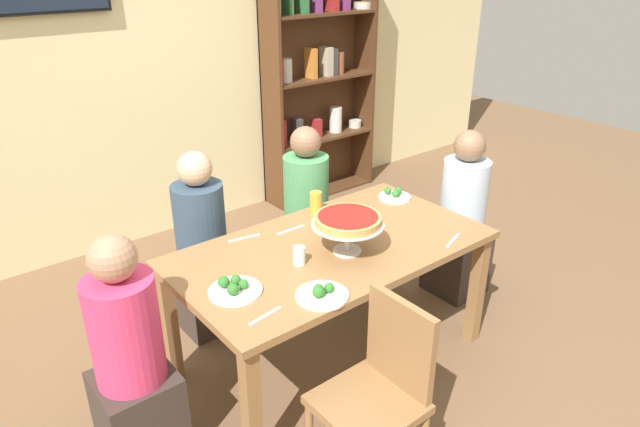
# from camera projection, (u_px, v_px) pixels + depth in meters

# --- Properties ---
(ground_plane) EXTENTS (12.00, 12.00, 0.00)m
(ground_plane) POSITION_uv_depth(u_px,v_px,m) (331.00, 357.00, 3.32)
(ground_plane) COLOR brown
(rear_partition) EXTENTS (8.00, 0.12, 2.80)m
(rear_partition) POSITION_uv_depth(u_px,v_px,m) (146.00, 61.00, 4.28)
(rear_partition) COLOR beige
(rear_partition) RESTS_ON ground_plane
(dining_table) EXTENTS (1.68, 0.92, 0.74)m
(dining_table) POSITION_uv_depth(u_px,v_px,m) (332.00, 260.00, 3.04)
(dining_table) COLOR olive
(dining_table) RESTS_ON ground_plane
(bookshelf) EXTENTS (1.13, 0.30, 2.21)m
(bookshelf) POSITION_uv_depth(u_px,v_px,m) (317.00, 76.00, 5.12)
(bookshelf) COLOR #4C2D19
(bookshelf) RESTS_ON ground_plane
(diner_far_right) EXTENTS (0.34, 0.34, 1.15)m
(diner_far_right) POSITION_uv_depth(u_px,v_px,m) (306.00, 221.00, 3.85)
(diner_far_right) COLOR #382D28
(diner_far_right) RESTS_ON ground_plane
(diner_head_west) EXTENTS (0.34, 0.34, 1.15)m
(diner_head_west) POSITION_uv_depth(u_px,v_px,m) (132.00, 369.00, 2.49)
(diner_head_west) COLOR #382D28
(diner_head_west) RESTS_ON ground_plane
(diner_far_left) EXTENTS (0.34, 0.34, 1.15)m
(diner_far_left) POSITION_uv_depth(u_px,v_px,m) (203.00, 256.00, 3.41)
(diner_far_left) COLOR #382D28
(diner_far_left) RESTS_ON ground_plane
(diner_head_east) EXTENTS (0.34, 0.34, 1.15)m
(diner_head_east) POSITION_uv_depth(u_px,v_px,m) (461.00, 226.00, 3.78)
(diner_head_east) COLOR #382D28
(diner_head_east) RESTS_ON ground_plane
(chair_near_left) EXTENTS (0.40, 0.40, 0.87)m
(chair_near_left) POSITION_uv_depth(u_px,v_px,m) (380.00, 387.00, 2.40)
(chair_near_left) COLOR olive
(chair_near_left) RESTS_ON ground_plane
(deep_dish_pizza_stand) EXTENTS (0.37, 0.37, 0.21)m
(deep_dish_pizza_stand) POSITION_uv_depth(u_px,v_px,m) (348.00, 222.00, 2.87)
(deep_dish_pizza_stand) COLOR silver
(deep_dish_pizza_stand) RESTS_ON dining_table
(salad_plate_near_diner) EXTENTS (0.24, 0.24, 0.07)m
(salad_plate_near_diner) POSITION_uv_depth(u_px,v_px,m) (322.00, 294.00, 2.55)
(salad_plate_near_diner) COLOR white
(salad_plate_near_diner) RESTS_ON dining_table
(salad_plate_far_diner) EXTENTS (0.25, 0.25, 0.07)m
(salad_plate_far_diner) POSITION_uv_depth(u_px,v_px,m) (234.00, 288.00, 2.59)
(salad_plate_far_diner) COLOR white
(salad_plate_far_diner) RESTS_ON dining_table
(salad_plate_spare) EXTENTS (0.20, 0.20, 0.06)m
(salad_plate_spare) POSITION_uv_depth(u_px,v_px,m) (395.00, 195.00, 3.57)
(salad_plate_spare) COLOR white
(salad_plate_spare) RESTS_ON dining_table
(beer_glass_amber_tall) EXTENTS (0.07, 0.07, 0.13)m
(beer_glass_amber_tall) POSITION_uv_depth(u_px,v_px,m) (316.00, 203.00, 3.34)
(beer_glass_amber_tall) COLOR gold
(beer_glass_amber_tall) RESTS_ON dining_table
(water_glass_clear_near) EXTENTS (0.06, 0.06, 0.09)m
(water_glass_clear_near) POSITION_uv_depth(u_px,v_px,m) (299.00, 256.00, 2.81)
(water_glass_clear_near) COLOR white
(water_glass_clear_near) RESTS_ON dining_table
(cutlery_fork_near) EXTENTS (0.18, 0.04, 0.00)m
(cutlery_fork_near) POSITION_uv_depth(u_px,v_px,m) (349.00, 209.00, 3.41)
(cutlery_fork_near) COLOR silver
(cutlery_fork_near) RESTS_ON dining_table
(cutlery_knife_near) EXTENTS (0.18, 0.04, 0.00)m
(cutlery_knife_near) POSITION_uv_depth(u_px,v_px,m) (265.00, 316.00, 2.42)
(cutlery_knife_near) COLOR silver
(cutlery_knife_near) RESTS_ON dining_table
(cutlery_fork_far) EXTENTS (0.18, 0.05, 0.00)m
(cutlery_fork_far) POSITION_uv_depth(u_px,v_px,m) (244.00, 238.00, 3.08)
(cutlery_fork_far) COLOR silver
(cutlery_fork_far) RESTS_ON dining_table
(cutlery_knife_far) EXTENTS (0.18, 0.02, 0.00)m
(cutlery_knife_far) POSITION_uv_depth(u_px,v_px,m) (291.00, 230.00, 3.17)
(cutlery_knife_far) COLOR silver
(cutlery_knife_far) RESTS_ON dining_table
(cutlery_spare_fork) EXTENTS (0.18, 0.07, 0.00)m
(cutlery_spare_fork) POSITION_uv_depth(u_px,v_px,m) (453.00, 240.00, 3.05)
(cutlery_spare_fork) COLOR silver
(cutlery_spare_fork) RESTS_ON dining_table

